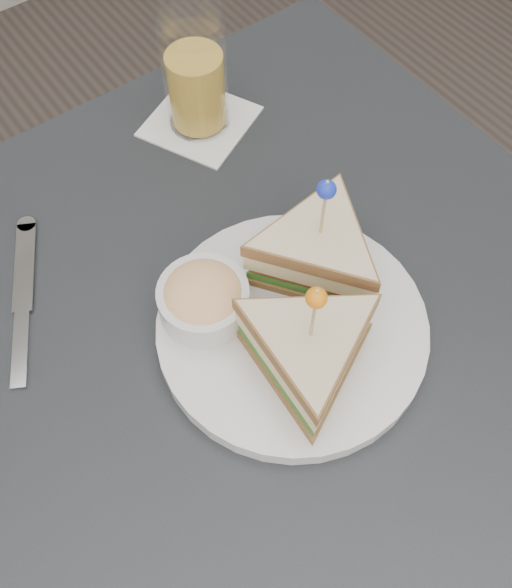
# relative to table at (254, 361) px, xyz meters

# --- Properties ---
(ground_plane) EXTENTS (3.50, 3.50, 0.00)m
(ground_plane) POSITION_rel_table_xyz_m (0.00, 0.00, -0.67)
(ground_plane) COLOR #3F3833
(table) EXTENTS (0.80, 0.80, 0.75)m
(table) POSITION_rel_table_xyz_m (0.00, 0.00, 0.00)
(table) COLOR black
(table) RESTS_ON ground
(plate_meal) EXTENTS (0.32, 0.30, 0.16)m
(plate_meal) POSITION_rel_table_xyz_m (0.04, -0.02, 0.12)
(plate_meal) COLOR silver
(plate_meal) RESTS_ON table
(cutlery_knife) EXTENTS (0.12, 0.20, 0.01)m
(cutlery_knife) POSITION_rel_table_xyz_m (-0.18, 0.17, 0.08)
(cutlery_knife) COLOR #B4BABF
(cutlery_knife) RESTS_ON table
(drink_set) EXTENTS (0.16, 0.16, 0.15)m
(drink_set) POSITION_rel_table_xyz_m (0.12, 0.28, 0.14)
(drink_set) COLOR silver
(drink_set) RESTS_ON table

